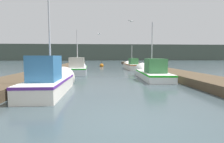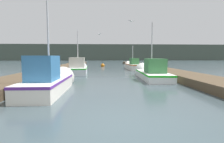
{
  "view_description": "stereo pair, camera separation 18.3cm",
  "coord_description": "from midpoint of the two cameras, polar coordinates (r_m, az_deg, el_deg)",
  "views": [
    {
      "loc": [
        -0.68,
        -4.01,
        1.64
      ],
      "look_at": [
        0.26,
        10.05,
        0.41
      ],
      "focal_mm": 28.0,
      "sensor_mm": 36.0,
      "label": 1
    },
    {
      "loc": [
        -0.5,
        -4.02,
        1.64
      ],
      "look_at": [
        0.26,
        10.05,
        0.41
      ],
      "focal_mm": 28.0,
      "sensor_mm": 36.0,
      "label": 2
    }
  ],
  "objects": [
    {
      "name": "ground_plane",
      "position": [
        4.38,
        4.41,
        -17.04
      ],
      "size": [
        200.0,
        200.0,
        0.0
      ],
      "color": "#38474C"
    },
    {
      "name": "dock_left",
      "position": [
        20.62,
        -17.21,
        0.81
      ],
      "size": [
        2.4,
        40.0,
        0.44
      ],
      "color": "#4C3D2B",
      "rests_on": "ground_plane"
    },
    {
      "name": "dock_right",
      "position": [
        20.93,
        12.69,
        0.97
      ],
      "size": [
        2.4,
        40.0,
        0.44
      ],
      "color": "#4C3D2B",
      "rests_on": "ground_plane"
    },
    {
      "name": "distant_shore_ridge",
      "position": [
        77.9,
        -3.43,
        6.14
      ],
      "size": [
        120.0,
        16.0,
        6.45
      ],
      "color": "#424C42",
      "rests_on": "ground_plane"
    },
    {
      "name": "fishing_boat_0",
      "position": [
        8.73,
        -19.52,
        -2.73
      ],
      "size": [
        1.49,
        5.13,
        4.48
      ],
      "rotation": [
        0.0,
        0.0,
        -0.0
      ],
      "color": "silver",
      "rests_on": "ground_plane"
    },
    {
      "name": "fishing_boat_1",
      "position": [
        13.76,
        11.91,
        -0.22
      ],
      "size": [
        1.94,
        6.55,
        4.62
      ],
      "rotation": [
        0.0,
        0.0,
        -0.05
      ],
      "color": "silver",
      "rests_on": "ground_plane"
    },
    {
      "name": "fishing_boat_2",
      "position": [
        17.69,
        -11.41,
        1.15
      ],
      "size": [
        2.05,
        6.0,
        4.65
      ],
      "rotation": [
        0.0,
        0.0,
        0.07
      ],
      "color": "silver",
      "rests_on": "ground_plane"
    },
    {
      "name": "fishing_boat_3",
      "position": [
        22.53,
        6.15,
        1.97
      ],
      "size": [
        1.41,
        5.91,
        3.26
      ],
      "rotation": [
        0.0,
        0.0,
        0.02
      ],
      "color": "silver",
      "rests_on": "ground_plane"
    },
    {
      "name": "mooring_piling_0",
      "position": [
        26.68,
        -11.6,
        2.81
      ],
      "size": [
        0.28,
        0.28,
        1.34
      ],
      "color": "#473523",
      "rests_on": "ground_plane"
    },
    {
      "name": "mooring_piling_1",
      "position": [
        12.1,
        -20.46,
        -0.03
      ],
      "size": [
        0.26,
        0.26,
        1.29
      ],
      "color": "#473523",
      "rests_on": "ground_plane"
    },
    {
      "name": "mooring_piling_2",
      "position": [
        13.81,
        -18.83,
        0.16
      ],
      "size": [
        0.24,
        0.24,
        1.08
      ],
      "color": "#473523",
      "rests_on": "ground_plane"
    },
    {
      "name": "channel_buoy",
      "position": [
        28.06,
        -3.6,
        1.98
      ],
      "size": [
        0.63,
        0.63,
        1.13
      ],
      "color": "#BF6513",
      "rests_on": "ground_plane"
    },
    {
      "name": "seagull_lead",
      "position": [
        16.06,
        5.95,
        16.03
      ],
      "size": [
        0.56,
        0.31,
        0.12
      ],
      "rotation": [
        0.0,
        0.0,
        3.46
      ],
      "color": "white"
    },
    {
      "name": "seagull_1",
      "position": [
        18.92,
        -4.6,
        12.12
      ],
      "size": [
        0.32,
        0.55,
        0.12
      ],
      "rotation": [
        0.0,
        0.0,
        1.97
      ],
      "color": "white"
    }
  ]
}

